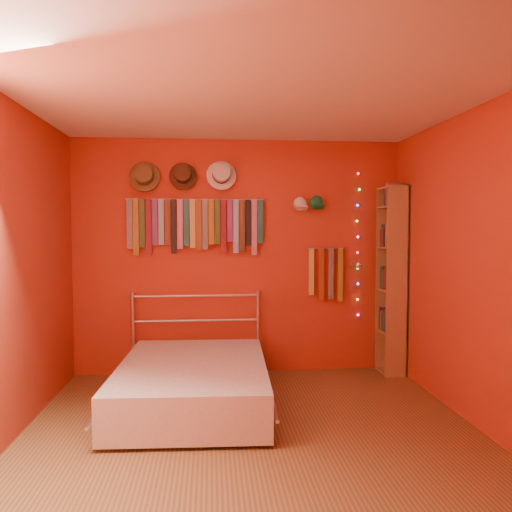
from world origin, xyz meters
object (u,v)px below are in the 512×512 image
object	(u,v)px
bookshelf	(395,279)
reading_lamp	(357,265)
bed	(193,382)
tie_rack	(195,223)

from	to	relation	value
bookshelf	reading_lamp	bearing A→B (deg)	-175.93
bookshelf	bed	bearing A→B (deg)	-158.89
bookshelf	bed	size ratio (longest dim) A/B	1.07
reading_lamp	bed	bearing A→B (deg)	-155.08
bookshelf	tie_rack	bearing A→B (deg)	175.81
bed	reading_lamp	bearing A→B (deg)	27.25
bed	tie_rack	bearing A→B (deg)	92.32
tie_rack	bed	bearing A→B (deg)	-90.01
tie_rack	bookshelf	xyz separation A→B (m)	(2.12, -0.16, -0.60)
bookshelf	bed	distance (m)	2.41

